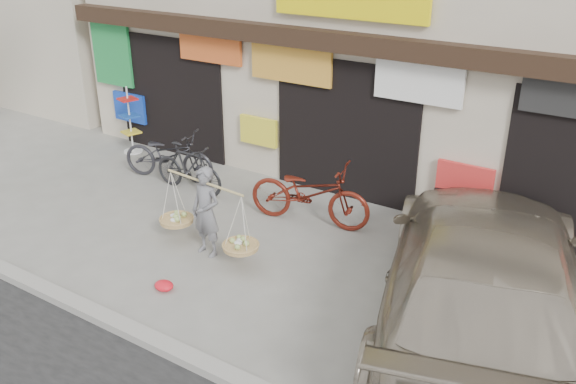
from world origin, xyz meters
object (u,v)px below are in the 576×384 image
Objects in this scene: bike_0 at (169,155)px; bike_1 at (188,168)px; display_rack at (131,126)px; suv at (484,277)px; bike_2 at (310,193)px; street_vendor at (206,216)px.

bike_0 is 0.82m from bike_1.
bike_1 is 2.81m from display_rack.
display_rack is at bearing 54.82° from bike_0.
bike_1 is at bearing -29.14° from suv.
bike_0 is at bearing 77.07° from bike_2.
bike_0 is 1.22× the size of bike_1.
bike_1 is at bearing -20.53° from display_rack.
display_rack is (-2.62, 0.98, 0.13)m from bike_1.
display_rack is at bearing 69.71° from bike_1.
bike_1 is 2.77m from bike_2.
bike_0 is at bearing -21.29° from display_rack.
bike_2 is (2.77, 0.11, 0.09)m from bike_1.
suv reaches higher than bike_0.
display_rack is at bearing -31.30° from suv.
bike_2 is at bearing 70.89° from street_vendor.
bike_1 is (-1.93, 1.74, -0.19)m from street_vendor.
display_rack is (-4.55, 2.72, -0.06)m from street_vendor.
bike_1 is 0.25× the size of suv.
street_vendor is at bearing -30.89° from display_rack.
bike_2 reaches higher than bike_1.
bike_1 is at bearing 81.79° from bike_2.
display_rack is (-8.94, 2.48, -0.27)m from suv.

